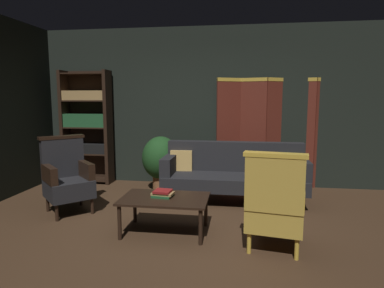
{
  "coord_description": "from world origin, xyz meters",
  "views": [
    {
      "loc": [
        0.64,
        -3.56,
        1.56
      ],
      "look_at": [
        0.0,
        0.8,
        0.95
      ],
      "focal_mm": 31.27,
      "sensor_mm": 36.0,
      "label": 1
    }
  ],
  "objects_px": {
    "folding_screen": "(277,131)",
    "coffee_table": "(165,201)",
    "book_tan_leather": "(163,193)",
    "book_green_cloth": "(163,195)",
    "velvet_couch": "(234,171)",
    "armchair_wing_left": "(67,177)",
    "book_red_leather": "(163,191)",
    "potted_plant": "(161,160)",
    "armchair_gilt_accent": "(275,204)",
    "bookshelf": "(87,125)"
  },
  "relations": [
    {
      "from": "folding_screen",
      "to": "coffee_table",
      "type": "xyz_separation_m",
      "value": [
        -1.47,
        -2.29,
        -0.61
      ]
    },
    {
      "from": "book_tan_leather",
      "to": "book_green_cloth",
      "type": "bearing_deg",
      "value": 90.0
    },
    {
      "from": "velvet_couch",
      "to": "armchair_wing_left",
      "type": "xyz_separation_m",
      "value": [
        -2.25,
        -0.85,
        0.04
      ]
    },
    {
      "from": "coffee_table",
      "to": "book_red_leather",
      "type": "relative_size",
      "value": 5.2
    },
    {
      "from": "potted_plant",
      "to": "book_green_cloth",
      "type": "height_order",
      "value": "potted_plant"
    },
    {
      "from": "armchair_gilt_accent",
      "to": "bookshelf",
      "type": "bearing_deg",
      "value": 142.94
    },
    {
      "from": "velvet_couch",
      "to": "coffee_table",
      "type": "distance_m",
      "value": 1.57
    },
    {
      "from": "coffee_table",
      "to": "potted_plant",
      "type": "distance_m",
      "value": 1.82
    },
    {
      "from": "velvet_couch",
      "to": "armchair_gilt_accent",
      "type": "distance_m",
      "value": 1.7
    },
    {
      "from": "armchair_gilt_accent",
      "to": "book_green_cloth",
      "type": "height_order",
      "value": "armchair_gilt_accent"
    },
    {
      "from": "armchair_gilt_accent",
      "to": "velvet_couch",
      "type": "bearing_deg",
      "value": 105.35
    },
    {
      "from": "coffee_table",
      "to": "armchair_gilt_accent",
      "type": "xyz_separation_m",
      "value": [
        1.21,
        -0.27,
        0.12
      ]
    },
    {
      "from": "bookshelf",
      "to": "book_green_cloth",
      "type": "bearing_deg",
      "value": -47.43
    },
    {
      "from": "armchair_gilt_accent",
      "to": "book_red_leather",
      "type": "xyz_separation_m",
      "value": [
        -1.24,
        0.3,
        -0.01
      ]
    },
    {
      "from": "velvet_couch",
      "to": "book_green_cloth",
      "type": "distance_m",
      "value": 1.55
    },
    {
      "from": "coffee_table",
      "to": "book_green_cloth",
      "type": "xyz_separation_m",
      "value": [
        -0.03,
        0.04,
        0.06
      ]
    },
    {
      "from": "armchair_gilt_accent",
      "to": "potted_plant",
      "type": "xyz_separation_m",
      "value": [
        -1.68,
        2.02,
        0.04
      ]
    },
    {
      "from": "folding_screen",
      "to": "velvet_couch",
      "type": "bearing_deg",
      "value": -127.45
    },
    {
      "from": "folding_screen",
      "to": "armchair_wing_left",
      "type": "xyz_separation_m",
      "value": [
        -2.96,
        -1.77,
        -0.5
      ]
    },
    {
      "from": "bookshelf",
      "to": "book_green_cloth",
      "type": "relative_size",
      "value": 9.33
    },
    {
      "from": "armchair_gilt_accent",
      "to": "armchair_wing_left",
      "type": "height_order",
      "value": "same"
    },
    {
      "from": "velvet_couch",
      "to": "book_tan_leather",
      "type": "bearing_deg",
      "value": -120.73
    },
    {
      "from": "potted_plant",
      "to": "armchair_gilt_accent",
      "type": "bearing_deg",
      "value": -50.16
    },
    {
      "from": "velvet_couch",
      "to": "bookshelf",
      "type": "bearing_deg",
      "value": 164.62
    },
    {
      "from": "velvet_couch",
      "to": "armchair_wing_left",
      "type": "height_order",
      "value": "armchair_wing_left"
    },
    {
      "from": "bookshelf",
      "to": "coffee_table",
      "type": "xyz_separation_m",
      "value": [
        1.94,
        -2.11,
        -0.7
      ]
    },
    {
      "from": "velvet_couch",
      "to": "armchair_wing_left",
      "type": "relative_size",
      "value": 2.04
    },
    {
      "from": "armchair_wing_left",
      "to": "potted_plant",
      "type": "distance_m",
      "value": 1.6
    },
    {
      "from": "armchair_gilt_accent",
      "to": "book_tan_leather",
      "type": "xyz_separation_m",
      "value": [
        -1.24,
        0.3,
        -0.03
      ]
    },
    {
      "from": "armchair_wing_left",
      "to": "book_tan_leather",
      "type": "distance_m",
      "value": 1.54
    },
    {
      "from": "book_green_cloth",
      "to": "book_tan_leather",
      "type": "relative_size",
      "value": 0.9
    },
    {
      "from": "folding_screen",
      "to": "potted_plant",
      "type": "xyz_separation_m",
      "value": [
        -1.94,
        -0.54,
        -0.45
      ]
    },
    {
      "from": "folding_screen",
      "to": "coffee_table",
      "type": "relative_size",
      "value": 2.07
    },
    {
      "from": "book_red_leather",
      "to": "potted_plant",
      "type": "bearing_deg",
      "value": 104.43
    },
    {
      "from": "armchair_wing_left",
      "to": "coffee_table",
      "type": "bearing_deg",
      "value": -19.34
    },
    {
      "from": "bookshelf",
      "to": "armchair_gilt_accent",
      "type": "distance_m",
      "value": 3.99
    },
    {
      "from": "armchair_gilt_accent",
      "to": "armchair_wing_left",
      "type": "distance_m",
      "value": 2.82
    },
    {
      "from": "coffee_table",
      "to": "book_green_cloth",
      "type": "distance_m",
      "value": 0.07
    },
    {
      "from": "velvet_couch",
      "to": "book_red_leather",
      "type": "relative_size",
      "value": 11.02
    },
    {
      "from": "potted_plant",
      "to": "book_red_leather",
      "type": "bearing_deg",
      "value": -75.57
    },
    {
      "from": "bookshelf",
      "to": "coffee_table",
      "type": "height_order",
      "value": "bookshelf"
    },
    {
      "from": "coffee_table",
      "to": "armchair_wing_left",
      "type": "bearing_deg",
      "value": 160.66
    },
    {
      "from": "book_red_leather",
      "to": "folding_screen",
      "type": "bearing_deg",
      "value": 56.39
    },
    {
      "from": "folding_screen",
      "to": "potted_plant",
      "type": "bearing_deg",
      "value": -164.37
    },
    {
      "from": "potted_plant",
      "to": "folding_screen",
      "type": "bearing_deg",
      "value": 15.63
    },
    {
      "from": "bookshelf",
      "to": "book_green_cloth",
      "type": "distance_m",
      "value": 2.89
    },
    {
      "from": "coffee_table",
      "to": "potted_plant",
      "type": "bearing_deg",
      "value": 105.07
    },
    {
      "from": "folding_screen",
      "to": "armchair_gilt_accent",
      "type": "height_order",
      "value": "folding_screen"
    },
    {
      "from": "folding_screen",
      "to": "book_green_cloth",
      "type": "xyz_separation_m",
      "value": [
        -1.5,
        -2.26,
        -0.55
      ]
    },
    {
      "from": "potted_plant",
      "to": "book_red_leather",
      "type": "distance_m",
      "value": 1.77
    }
  ]
}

